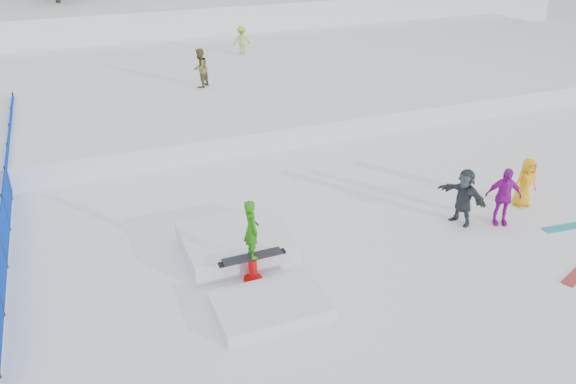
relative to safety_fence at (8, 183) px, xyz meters
name	(u,v)px	position (x,y,z in m)	size (l,w,h in m)	color
ground	(300,272)	(6.50, -6.60, -0.55)	(120.00, 120.00, 0.00)	white
snow_berm	(124,15)	(6.50, 23.40, 0.65)	(60.00, 14.00, 2.40)	white
snow_midrise	(167,81)	(6.50, 9.40, -0.15)	(50.00, 18.00, 0.80)	white
safety_fence	(8,183)	(0.00, 0.00, 0.00)	(0.05, 16.00, 1.10)	#002AAC
walker_olive	(200,68)	(7.47, 6.50, 1.07)	(0.80, 0.62, 1.64)	brown
walker_ygreen	(242,40)	(10.91, 11.47, 0.97)	(0.92, 0.53, 1.43)	#9CBF3A
spectator_purple	(503,196)	(12.48, -6.53, 0.28)	(0.97, 0.40, 1.66)	#AA11AB
spectator_yellow	(526,182)	(13.81, -5.94, 0.18)	(0.72, 0.47, 1.47)	#FFAD11
spectator_dark	(464,197)	(11.52, -6.11, 0.25)	(1.49, 0.47, 1.61)	#343940
loose_board_teal	(567,227)	(14.04, -7.43, -0.54)	(1.40, 0.28, 0.03)	teal
jib_rail_feature	(245,257)	(5.35, -5.92, -0.25)	(2.60, 4.40, 2.11)	white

